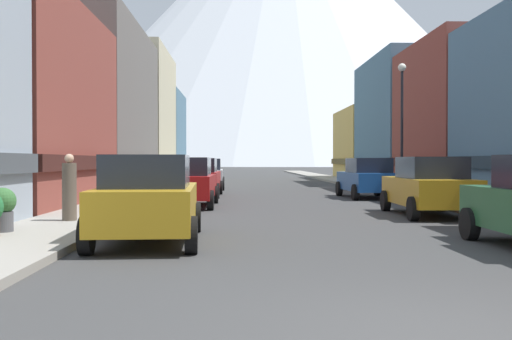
% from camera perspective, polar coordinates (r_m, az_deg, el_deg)
% --- Properties ---
extents(ground_plane, '(400.00, 400.00, 0.00)m').
position_cam_1_polar(ground_plane, '(6.10, 17.84, -15.01)').
color(ground_plane, '#393939').
extents(sidewalk_left, '(2.50, 100.00, 0.15)m').
position_cam_1_polar(sidewalk_left, '(40.78, -7.75, -1.35)').
color(sidewalk_left, gray).
rests_on(sidewalk_left, ground).
extents(sidewalk_right, '(2.50, 100.00, 0.15)m').
position_cam_1_polar(sidewalk_right, '(41.38, 9.74, -1.32)').
color(sidewalk_right, gray).
rests_on(sidewalk_right, ground).
extents(storefront_left_2, '(8.67, 13.82, 9.31)m').
position_cam_1_polar(storefront_left_2, '(35.83, -17.53, 5.39)').
color(storefront_left_2, '#66605B').
rests_on(storefront_left_2, ground).
extents(storefront_left_3, '(7.57, 11.49, 10.32)m').
position_cam_1_polar(storefront_left_3, '(48.61, -12.63, 4.79)').
color(storefront_left_3, beige).
rests_on(storefront_left_3, ground).
extents(storefront_left_4, '(9.78, 10.29, 8.32)m').
position_cam_1_polar(storefront_left_4, '(59.71, -11.65, 3.13)').
color(storefront_left_4, slate).
rests_on(storefront_left_4, ground).
extents(storefront_right_2, '(7.71, 9.52, 8.01)m').
position_cam_1_polar(storefront_right_2, '(34.36, 20.90, 4.49)').
color(storefront_right_2, brown).
rests_on(storefront_right_2, ground).
extents(storefront_right_3, '(10.08, 11.53, 9.00)m').
position_cam_1_polar(storefront_right_3, '(45.02, 16.93, 4.27)').
color(storefront_right_3, slate).
rests_on(storefront_right_3, ground).
extents(storefront_right_4, '(9.79, 10.45, 6.32)m').
position_cam_1_polar(storefront_right_4, '(55.88, 13.02, 2.29)').
color(storefront_right_4, '#D8B259').
rests_on(storefront_right_4, ground).
extents(car_left_0, '(2.24, 4.48, 1.78)m').
position_cam_1_polar(car_left_0, '(12.34, -10.24, -2.68)').
color(car_left_0, '#B28419').
rests_on(car_left_0, ground).
extents(car_left_1, '(2.10, 4.42, 1.78)m').
position_cam_1_polar(car_left_1, '(21.69, -6.56, -1.13)').
color(car_left_1, '#9E1111').
rests_on(car_left_1, ground).
extents(car_left_2, '(2.12, 4.43, 1.78)m').
position_cam_1_polar(car_left_2, '(27.86, -5.49, -0.68)').
color(car_left_2, '#9E1111').
rests_on(car_left_2, ground).
extents(car_left_3, '(2.15, 4.44, 1.78)m').
position_cam_1_polar(car_left_3, '(34.90, -4.73, -0.36)').
color(car_left_3, silver).
rests_on(car_left_3, ground).
extents(car_right_1, '(2.13, 4.43, 1.78)m').
position_cam_1_polar(car_right_1, '(18.76, 16.20, -1.48)').
color(car_right_1, '#B28419').
rests_on(car_right_1, ground).
extents(car_right_2, '(2.21, 4.47, 1.78)m').
position_cam_1_polar(car_right_2, '(27.07, 10.59, -0.74)').
color(car_right_2, '#19478C').
rests_on(car_right_2, ground).
extents(potted_plant_1, '(0.57, 0.57, 0.94)m').
position_cam_1_polar(potted_plant_1, '(13.83, -23.07, -3.30)').
color(potted_plant_1, '#4C4C51').
rests_on(potted_plant_1, sidewalk_left).
extents(pedestrian_0, '(0.36, 0.36, 1.69)m').
position_cam_1_polar(pedestrian_0, '(15.84, -17.41, -1.80)').
color(pedestrian_0, brown).
rests_on(pedestrian_0, sidewalk_left).
extents(pedestrian_1, '(0.36, 0.36, 1.53)m').
position_cam_1_polar(pedestrian_1, '(33.41, -9.08, -0.51)').
color(pedestrian_1, '#333338').
rests_on(pedestrian_1, sidewalk_left).
extents(pedestrian_2, '(0.36, 0.36, 1.60)m').
position_cam_1_polar(pedestrian_2, '(28.35, 15.14, -0.71)').
color(pedestrian_2, maroon).
rests_on(pedestrian_2, sidewalk_right).
extents(streetlamp_right, '(0.36, 0.36, 5.86)m').
position_cam_1_polar(streetlamp_right, '(27.54, 13.77, 5.71)').
color(streetlamp_right, black).
rests_on(streetlamp_right, sidewalk_right).
extents(mountain_backdrop, '(221.14, 221.14, 121.80)m').
position_cam_1_polar(mountain_backdrop, '(272.79, 2.60, 13.44)').
color(mountain_backdrop, silver).
rests_on(mountain_backdrop, ground).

